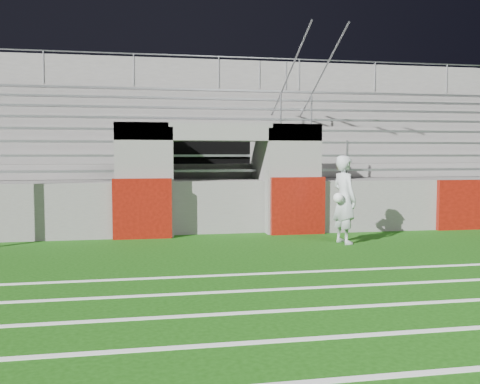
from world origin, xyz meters
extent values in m
plane|color=#13450B|center=(0.00, 0.00, 0.00)|extent=(90.00, 90.00, 0.00)
cube|color=white|center=(0.00, -5.00, 0.01)|extent=(28.00, 0.09, 0.01)
cube|color=white|center=(0.00, -4.00, 0.01)|extent=(28.00, 0.09, 0.01)
cube|color=white|center=(0.00, -3.00, 0.01)|extent=(28.00, 0.09, 0.01)
cube|color=white|center=(0.00, -2.00, 0.01)|extent=(28.00, 0.09, 0.01)
cube|color=white|center=(0.00, -1.00, 0.01)|extent=(28.00, 0.09, 0.01)
cube|color=slate|center=(-1.80, 3.50, 1.30)|extent=(1.20, 1.00, 2.60)
cube|color=slate|center=(1.80, 3.50, 1.30)|extent=(1.20, 1.00, 2.60)
cube|color=black|center=(0.00, 5.20, 1.25)|extent=(2.60, 0.20, 2.50)
cube|color=slate|center=(-1.15, 4.10, 1.25)|extent=(0.10, 2.20, 2.50)
cube|color=slate|center=(1.15, 4.10, 1.25)|extent=(0.10, 2.20, 2.50)
cube|color=slate|center=(0.00, 3.50, 2.40)|extent=(4.80, 1.00, 0.40)
cube|color=slate|center=(0.00, 7.35, 1.15)|extent=(26.00, 8.00, 0.20)
cube|color=slate|center=(0.00, 7.35, 0.53)|extent=(26.00, 8.00, 1.05)
cube|color=#5C0E07|center=(-1.80, 2.94, 0.68)|extent=(1.30, 0.15, 1.35)
cube|color=#5C0E07|center=(1.80, 2.94, 0.68)|extent=(1.30, 0.15, 1.35)
cube|color=#5C0E07|center=(6.50, 2.94, 0.62)|extent=(2.20, 0.15, 1.25)
cube|color=#95989D|center=(0.00, 4.43, 1.47)|extent=(23.00, 0.28, 0.06)
cube|color=slate|center=(0.00, 5.28, 1.44)|extent=(24.00, 0.75, 0.38)
cube|color=#95989D|center=(0.00, 5.18, 1.85)|extent=(23.00, 0.28, 0.06)
cube|color=slate|center=(0.00, 6.03, 1.63)|extent=(24.00, 0.75, 0.76)
cube|color=#95989D|center=(0.00, 5.93, 2.23)|extent=(23.00, 0.28, 0.06)
cube|color=slate|center=(0.00, 6.78, 1.82)|extent=(24.00, 0.75, 1.14)
cube|color=#95989D|center=(0.00, 6.68, 2.61)|extent=(23.00, 0.28, 0.06)
cube|color=slate|center=(0.00, 7.53, 2.01)|extent=(24.00, 0.75, 1.52)
cube|color=#95989D|center=(0.00, 7.43, 2.99)|extent=(23.00, 0.28, 0.06)
cube|color=slate|center=(0.00, 8.28, 2.20)|extent=(24.00, 0.75, 1.90)
cube|color=#95989D|center=(0.00, 8.18, 3.37)|extent=(23.00, 0.28, 0.06)
cube|color=slate|center=(0.00, 9.03, 2.39)|extent=(24.00, 0.75, 2.28)
cube|color=#95989D|center=(0.00, 8.93, 3.75)|extent=(23.00, 0.28, 0.06)
cube|color=slate|center=(0.00, 9.78, 2.58)|extent=(24.00, 0.75, 2.66)
cube|color=#95989D|center=(0.00, 9.68, 4.13)|extent=(23.00, 0.28, 0.06)
cube|color=slate|center=(0.00, 10.45, 2.65)|extent=(26.00, 0.60, 5.29)
cylinder|color=#A5A8AD|center=(2.50, 4.15, 1.75)|extent=(0.05, 0.05, 1.00)
cylinder|color=#A5A8AD|center=(2.50, 7.15, 3.27)|extent=(0.05, 0.05, 1.00)
cylinder|color=#A5A8AD|center=(2.50, 10.15, 4.79)|extent=(0.05, 0.05, 1.00)
cylinder|color=#A5A8AD|center=(2.50, 7.15, 3.77)|extent=(0.05, 6.02, 3.08)
cylinder|color=#A5A8AD|center=(3.50, 4.15, 1.75)|extent=(0.05, 0.05, 1.00)
cylinder|color=#A5A8AD|center=(3.50, 7.15, 3.27)|extent=(0.05, 0.05, 1.00)
cylinder|color=#A5A8AD|center=(3.50, 10.15, 4.79)|extent=(0.05, 0.05, 1.00)
cylinder|color=#A5A8AD|center=(3.50, 7.15, 3.77)|extent=(0.05, 6.02, 3.08)
cylinder|color=#A5A8AD|center=(-5.00, 10.15, 4.84)|extent=(0.05, 0.05, 1.10)
cylinder|color=#A5A8AD|center=(-2.00, 10.15, 4.84)|extent=(0.05, 0.05, 1.10)
cylinder|color=#A5A8AD|center=(1.00, 10.15, 4.84)|extent=(0.05, 0.05, 1.10)
cylinder|color=#A5A8AD|center=(4.00, 10.15, 4.84)|extent=(0.05, 0.05, 1.10)
cylinder|color=#A5A8AD|center=(7.00, 10.15, 4.84)|extent=(0.05, 0.05, 1.10)
cylinder|color=#A5A8AD|center=(10.00, 10.15, 4.84)|extent=(0.05, 0.05, 1.10)
cylinder|color=#A5A8AD|center=(0.00, 10.15, 5.39)|extent=(24.00, 0.05, 0.05)
imported|color=#B4BABF|center=(2.39, 1.54, 0.93)|extent=(0.58, 0.76, 1.86)
sphere|color=white|center=(2.19, 1.37, 0.98)|extent=(0.21, 0.21, 0.21)
camera|label=1|loc=(-1.85, -9.09, 1.87)|focal=40.00mm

